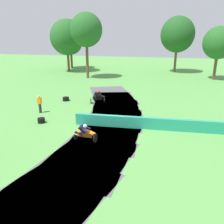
# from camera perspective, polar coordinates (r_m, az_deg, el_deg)

# --- Properties ---
(ground_plane) EXTENTS (120.00, 120.00, 0.00)m
(ground_plane) POSITION_cam_1_polar(r_m,az_deg,el_deg) (17.71, -0.21, -3.60)
(ground_plane) COLOR #569947
(track_asphalt) EXTENTS (8.87, 29.62, 0.01)m
(track_asphalt) POSITION_cam_1_polar(r_m,az_deg,el_deg) (17.86, -2.82, -3.41)
(track_asphalt) COLOR #515156
(track_asphalt) RESTS_ON ground
(safety_barrier) EXTENTS (16.93, 1.46, 0.90)m
(safety_barrier) POSITION_cam_1_polar(r_m,az_deg,el_deg) (17.51, 18.38, -3.29)
(safety_barrier) COLOR #239375
(safety_barrier) RESTS_ON ground
(motorcycle_lead_orange) EXTENTS (1.70, 0.91, 1.42)m
(motorcycle_lead_orange) POSITION_cam_1_polar(r_m,az_deg,el_deg) (15.08, -6.61, -5.23)
(motorcycle_lead_orange) COLOR black
(motorcycle_lead_orange) RESTS_ON ground
(motorcycle_chase_black) EXTENTS (1.72, 1.15, 1.43)m
(motorcycle_chase_black) POSITION_cam_1_polar(r_m,az_deg,el_deg) (23.54, -3.46, 3.72)
(motorcycle_chase_black) COLOR black
(motorcycle_chase_black) RESTS_ON ground
(tire_stack_mid_a) EXTENTS (0.58, 0.58, 0.40)m
(tire_stack_mid_a) POSITION_cam_1_polar(r_m,az_deg,el_deg) (19.22, -17.28, -2.01)
(tire_stack_mid_a) COLOR black
(tire_stack_mid_a) RESTS_ON ground
(tire_stack_mid_b) EXTENTS (0.68, 0.68, 0.40)m
(tire_stack_mid_b) POSITION_cam_1_polar(r_m,az_deg,el_deg) (25.08, -11.48, 3.24)
(tire_stack_mid_b) COLOR black
(tire_stack_mid_b) RESTS_ON ground
(track_marshal) EXTENTS (0.34, 0.24, 1.63)m
(track_marshal) POSITION_cam_1_polar(r_m,az_deg,el_deg) (21.55, -17.64, 1.90)
(track_marshal) COLOR #232328
(track_marshal) RESTS_ON ground
(tree_far_left) EXTENTS (4.88, 4.88, 7.99)m
(tree_far_left) POSITION_cam_1_polar(r_m,az_deg,el_deg) (50.06, -10.33, 16.87)
(tree_far_left) COLOR brown
(tree_far_left) RESTS_ON ground
(tree_far_right) EXTENTS (4.69, 4.69, 8.10)m
(tree_far_right) POSITION_cam_1_polar(r_m,az_deg,el_deg) (39.67, 25.14, 15.39)
(tree_far_right) COLOR brown
(tree_far_right) RESTS_ON ground
(tree_mid_rise) EXTENTS (6.13, 6.13, 10.07)m
(tree_mid_rise) POSITION_cam_1_polar(r_m,az_deg,el_deg) (45.42, 16.09, 18.13)
(tree_mid_rise) COLOR brown
(tree_mid_rise) RESTS_ON ground
(tree_behind_barrier) EXTENTS (6.26, 6.26, 9.66)m
(tree_behind_barrier) POSITION_cam_1_polar(r_m,az_deg,el_deg) (45.54, -11.21, 17.87)
(tree_behind_barrier) COLOR brown
(tree_behind_barrier) RESTS_ON ground
(tree_distant) EXTENTS (5.00, 5.00, 10.14)m
(tree_distant) POSITION_cam_1_polar(r_m,az_deg,el_deg) (37.80, -6.46, 19.71)
(tree_distant) COLOR brown
(tree_distant) RESTS_ON ground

